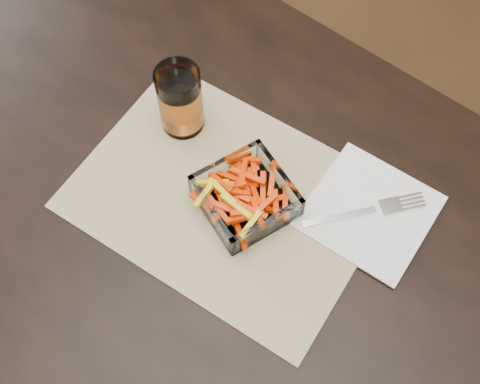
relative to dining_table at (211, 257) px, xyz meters
The scene contains 6 objects.
dining_table is the anchor object (origin of this frame).
placemat 0.11m from the dining_table, 107.78° to the left, with size 0.45×0.33×0.00m, color tan.
glass_bowl 0.13m from the dining_table, 81.44° to the left, with size 0.16×0.16×0.05m.
tumbler 0.25m from the dining_table, 141.70° to the left, with size 0.07×0.07×0.12m.
napkin 0.26m from the dining_table, 47.40° to the left, with size 0.18×0.18×0.00m, color white.
fork 0.26m from the dining_table, 47.35° to the left, with size 0.13×0.16×0.00m.
Camera 1 is at (0.26, -0.25, 1.58)m, focal length 45.00 mm.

